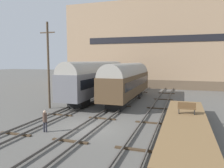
% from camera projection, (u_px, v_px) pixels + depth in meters
% --- Properties ---
extents(ground_plane, '(200.00, 200.00, 0.00)m').
position_uv_depth(ground_plane, '(89.00, 128.00, 17.32)').
color(ground_plane, '#56544F').
extents(track_left, '(2.60, 60.00, 0.26)m').
position_uv_depth(track_left, '(41.00, 122.00, 18.70)').
color(track_left, '#4C4742').
rests_on(track_left, ground).
extents(track_middle, '(2.60, 60.00, 0.26)m').
position_uv_depth(track_middle, '(89.00, 127.00, 17.31)').
color(track_middle, '#4C4742').
rests_on(track_middle, ground).
extents(track_right, '(2.60, 60.00, 0.26)m').
position_uv_depth(track_right, '(144.00, 132.00, 15.92)').
color(track_right, '#4C4742').
rests_on(track_right, ground).
extents(train_car_grey, '(2.89, 18.05, 5.26)m').
position_uv_depth(train_car_grey, '(98.00, 77.00, 30.65)').
color(train_car_grey, black).
rests_on(train_car_grey, ground).
extents(train_car_brown, '(3.06, 15.06, 5.05)m').
position_uv_depth(train_car_brown, '(127.00, 80.00, 28.59)').
color(train_car_brown, black).
rests_on(train_car_brown, ground).
extents(station_platform, '(3.06, 15.58, 1.09)m').
position_uv_depth(station_platform, '(186.00, 121.00, 15.70)').
color(station_platform, brown).
rests_on(station_platform, ground).
extents(bench, '(1.40, 0.40, 0.91)m').
position_uv_depth(bench, '(187.00, 108.00, 17.61)').
color(bench, brown).
rests_on(bench, station_platform).
extents(person_worker, '(0.32, 0.32, 1.67)m').
position_uv_depth(person_worker, '(45.00, 119.00, 16.35)').
color(person_worker, '#282833').
rests_on(person_worker, ground).
extents(utility_pole, '(1.80, 0.24, 9.56)m').
position_uv_depth(utility_pole, '(48.00, 64.00, 24.16)').
color(utility_pole, '#473828').
rests_on(utility_pole, ground).
extents(warehouse_building, '(35.95, 11.07, 17.02)m').
position_uv_depth(warehouse_building, '(155.00, 46.00, 46.38)').
color(warehouse_building, brown).
rests_on(warehouse_building, ground).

